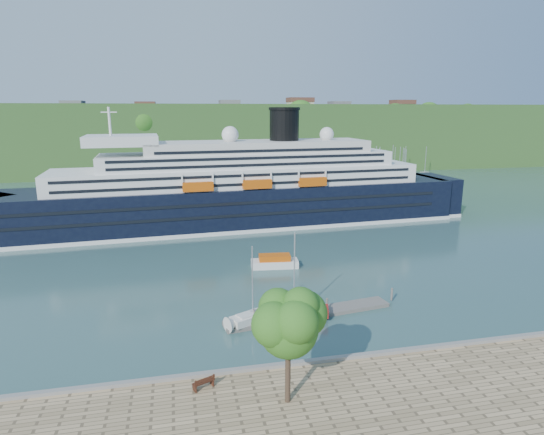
{
  "coord_description": "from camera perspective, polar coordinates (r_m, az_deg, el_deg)",
  "views": [
    {
      "loc": [
        -11.34,
        -33.37,
        21.91
      ],
      "look_at": [
        2.39,
        30.0,
        6.57
      ],
      "focal_mm": 30.0,
      "sensor_mm": 36.0,
      "label": 1
    }
  ],
  "objects": [
    {
      "name": "promenade_tree",
      "position": [
        33.61,
        2.04,
        -15.33
      ],
      "size": [
        5.8,
        5.8,
        9.61
      ],
      "primitive_type": null,
      "color": "#2A5F19",
      "rests_on": "promenade"
    },
    {
      "name": "far_hillside",
      "position": [
        179.0,
        -8.71,
        9.99
      ],
      "size": [
        400.0,
        50.0,
        24.0
      ],
      "primitive_type": "cube",
      "color": "#2D5522",
      "rests_on": "ground"
    },
    {
      "name": "quay_coping",
      "position": [
        40.74,
        5.99,
        -17.41
      ],
      "size": [
        220.0,
        0.5,
        0.3
      ],
      "primitive_type": "cube",
      "color": "slate",
      "rests_on": "promenade"
    },
    {
      "name": "park_bench",
      "position": [
        37.52,
        -8.62,
        -19.69
      ],
      "size": [
        1.92,
        1.36,
        1.14
      ],
      "primitive_type": null,
      "rotation": [
        0.0,
        0.0,
        0.4
      ],
      "color": "#4D2316",
      "rests_on": "promenade"
    },
    {
      "name": "sailboat_white_near",
      "position": [
        47.58,
        -2.02,
        -8.69
      ],
      "size": [
        6.49,
        4.27,
        8.19
      ],
      "primitive_type": null,
      "rotation": [
        0.0,
        0.0,
        0.44
      ],
      "color": "silver",
      "rests_on": "ground"
    },
    {
      "name": "tender_launch",
      "position": [
        65.11,
        0.33,
        -5.48
      ],
      "size": [
        6.98,
        3.06,
        1.87
      ],
      "primitive_type": null,
      "rotation": [
        0.0,
        0.0,
        -0.11
      ],
      "color": "#C44F0B",
      "rests_on": "ground"
    },
    {
      "name": "cruise_ship",
      "position": [
        87.09,
        -5.19,
        6.25
      ],
      "size": [
        101.13,
        20.42,
        22.56
      ],
      "primitive_type": null,
      "rotation": [
        0.0,
        0.0,
        0.06
      ],
      "color": "black",
      "rests_on": "ground"
    },
    {
      "name": "floating_pontoon",
      "position": [
        50.98,
        4.7,
        -11.93
      ],
      "size": [
        19.2,
        4.93,
        0.42
      ],
      "primitive_type": null,
      "rotation": [
        0.0,
        0.0,
        0.14
      ],
      "color": "slate",
      "rests_on": "ground"
    },
    {
      "name": "sailboat_red",
      "position": [
        48.56,
        3.4,
        -7.64
      ],
      "size": [
        7.34,
        3.96,
        9.14
      ],
      "primitive_type": null,
      "rotation": [
        0.0,
        0.0,
        -0.3
      ],
      "color": "maroon",
      "rests_on": "ground"
    },
    {
      "name": "ground",
      "position": [
        41.5,
        5.86,
        -18.64
      ],
      "size": [
        400.0,
        400.0,
        0.0
      ],
      "primitive_type": "plane",
      "color": "#2C4E4C",
      "rests_on": "ground"
    }
  ]
}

